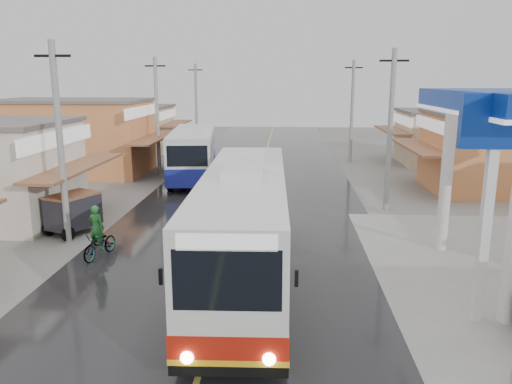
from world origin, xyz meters
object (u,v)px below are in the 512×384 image
second_bus (193,153)px  tricycle_near (73,211)px  coach_bus (244,225)px  cyclist (99,240)px

second_bus → tricycle_near: 12.56m
coach_bus → tricycle_near: bearing=148.3°
coach_bus → second_bus: bearing=104.5°
coach_bus → cyclist: 5.95m
tricycle_near → coach_bus: bearing=-6.5°
coach_bus → second_bus: (-4.83, 16.71, -0.12)m
coach_bus → cyclist: bearing=161.9°
cyclist → tricycle_near: (-2.22, 2.87, 0.32)m
second_bus → tricycle_near: size_ratio=3.75×
cyclist → tricycle_near: size_ratio=0.77×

